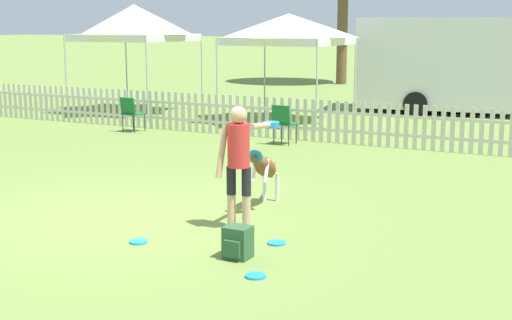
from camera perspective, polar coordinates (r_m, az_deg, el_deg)
ground_plane at (r=9.83m, az=-10.06°, el=-4.46°), size 240.00×240.00×0.00m
handler_person at (r=8.94m, az=-1.27°, el=0.59°), size 0.49×0.99×1.57m
leaping_dog at (r=10.08m, az=0.67°, el=-0.58°), size 0.42×1.20×0.91m
frisbee_near_handler at (r=8.50m, az=1.66°, el=-6.65°), size 0.22×0.22×0.02m
frisbee_near_dog at (r=7.43m, az=-0.04°, el=-9.26°), size 0.22×0.22×0.02m
frisbee_midfield at (r=8.66m, az=-9.38°, el=-6.47°), size 0.22×0.22×0.02m
backpack_on_grass at (r=7.96m, az=-1.49°, el=-6.62°), size 0.28×0.29×0.36m
picket_fence at (r=15.70m, az=5.24°, el=3.13°), size 21.78×0.04×0.94m
folding_chair_blue_left at (r=15.31m, az=2.20°, el=3.16°), size 0.45×0.47×0.87m
folding_chair_center at (r=17.39m, az=-9.97°, el=3.88°), size 0.48×0.50×0.84m
canopy_tent_main at (r=18.83m, az=2.63°, el=10.40°), size 2.79×2.79×2.83m
canopy_tent_secondary at (r=21.13m, az=-9.72°, el=10.76°), size 2.84×2.84×3.11m
equipment_trailer at (r=21.65m, az=14.71°, el=7.51°), size 5.62×2.85×2.74m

